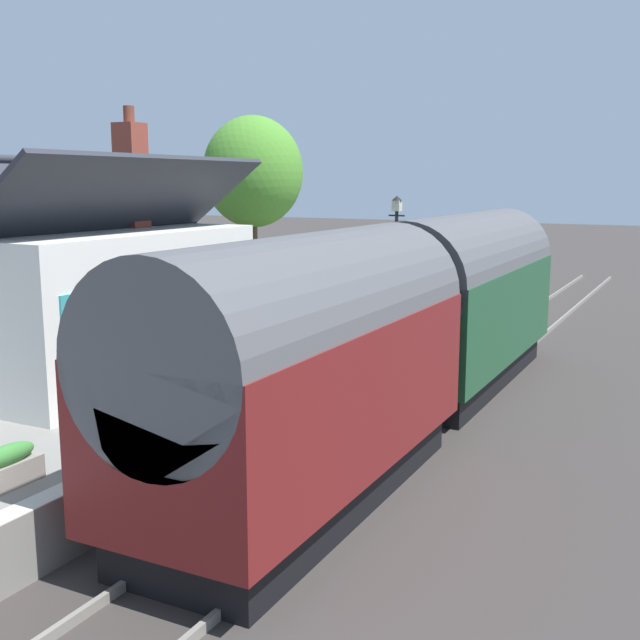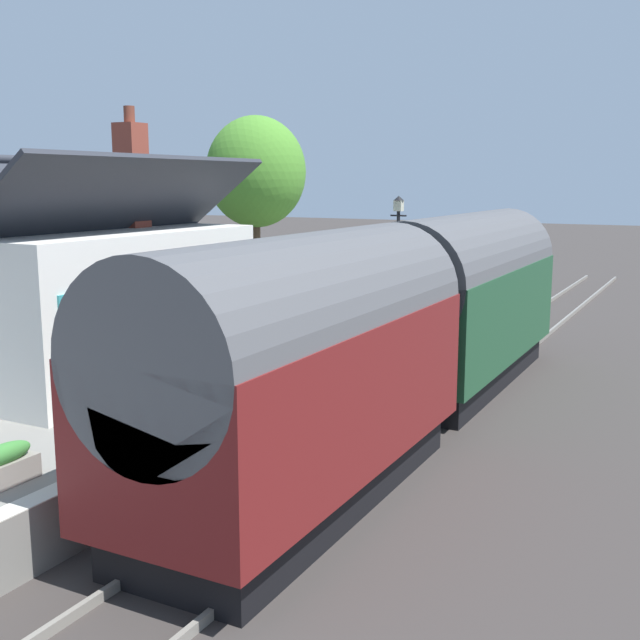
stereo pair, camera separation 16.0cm
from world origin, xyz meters
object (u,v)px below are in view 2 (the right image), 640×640
(station_sign_board, at_px, (379,286))
(tree_mid_background, at_px, (256,172))
(train, at_px, (405,323))
(planter_edge_far, at_px, (4,466))
(station_building, at_px, (98,297))
(planter_bench_left, at_px, (246,310))
(planter_edge_near, at_px, (272,351))
(bench_by_lamp, at_px, (317,322))
(lamp_post_platform, at_px, (398,234))
(bench_mid_platform, at_px, (417,287))

(station_sign_board, height_order, tree_mid_background, tree_mid_background)
(train, distance_m, planter_edge_far, 8.35)
(station_building, xyz_separation_m, planter_bench_left, (7.12, 0.87, -1.39))
(planter_edge_near, bearing_deg, bench_by_lamp, 9.25)
(train, xyz_separation_m, planter_edge_far, (-7.80, 2.82, -0.97))
(bench_by_lamp, bearing_deg, planter_bench_left, 64.33)
(planter_edge_far, bearing_deg, lamp_post_platform, 0.30)
(planter_bench_left, bearing_deg, tree_mid_background, 29.30)
(bench_by_lamp, relative_size, station_sign_board, 0.90)
(bench_by_lamp, bearing_deg, bench_mid_platform, 0.55)
(bench_mid_platform, distance_m, planter_edge_near, 10.94)
(planter_bench_left, bearing_deg, planter_edge_far, -161.70)
(planter_edge_far, bearing_deg, station_sign_board, 0.70)
(lamp_post_platform, bearing_deg, planter_edge_far, -179.70)
(bench_by_lamp, relative_size, planter_bench_left, 1.43)
(bench_mid_platform, relative_size, lamp_post_platform, 0.38)
(lamp_post_platform, bearing_deg, tree_mid_background, 62.85)
(planter_edge_near, distance_m, lamp_post_platform, 7.16)
(station_building, relative_size, tree_mid_background, 0.93)
(planter_edge_near, bearing_deg, bench_mid_platform, 3.09)
(bench_mid_platform, bearing_deg, lamp_post_platform, -167.81)
(planter_edge_far, relative_size, lamp_post_platform, 0.28)
(tree_mid_background, bearing_deg, lamp_post_platform, -117.15)
(station_sign_board, xyz_separation_m, tree_mid_background, (4.97, 7.24, 3.29))
(station_sign_board, relative_size, tree_mid_background, 0.21)
(bench_by_lamp, bearing_deg, lamp_post_platform, -12.69)
(station_building, height_order, planter_bench_left, station_building)
(tree_mid_background, bearing_deg, train, -135.80)
(lamp_post_platform, height_order, tree_mid_background, tree_mid_background)
(bench_by_lamp, height_order, lamp_post_platform, lamp_post_platform)
(planter_edge_near, bearing_deg, train, -89.38)
(station_building, relative_size, bench_by_lamp, 5.01)
(station_building, distance_m, planter_edge_near, 3.99)
(bench_by_lamp, relative_size, tree_mid_background, 0.19)
(bench_mid_platform, height_order, planter_edge_far, bench_mid_platform)
(tree_mid_background, bearing_deg, planter_edge_far, -157.99)
(station_building, height_order, tree_mid_background, tree_mid_background)
(planter_bench_left, height_order, planter_edge_near, planter_edge_near)
(planter_bench_left, height_order, planter_edge_far, planter_bench_left)
(bench_mid_platform, xyz_separation_m, planter_bench_left, (-6.21, 3.16, -0.17))
(bench_mid_platform, bearing_deg, planter_edge_far, -177.03)
(bench_by_lamp, height_order, tree_mid_background, tree_mid_background)
(lamp_post_platform, distance_m, station_sign_board, 1.86)
(planter_bench_left, distance_m, planter_edge_far, 13.15)
(planter_edge_far, distance_m, tree_mid_background, 20.19)
(station_sign_board, bearing_deg, bench_mid_platform, 8.58)
(station_building, relative_size, bench_mid_platform, 5.01)
(bench_by_lamp, height_order, planter_bench_left, bench_by_lamp)
(planter_bench_left, bearing_deg, train, -123.96)
(bench_mid_platform, distance_m, tree_mid_background, 7.59)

